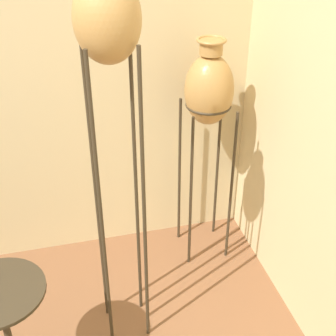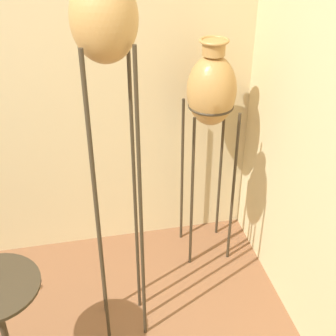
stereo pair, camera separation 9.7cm
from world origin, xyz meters
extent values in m
cylinder|color=#382D1E|center=(0.53, 0.72, 0.91)|extent=(0.02, 0.02, 1.81)
cylinder|color=#382D1E|center=(0.75, 0.72, 0.91)|extent=(0.02, 0.02, 1.81)
cylinder|color=#382D1E|center=(0.53, 0.94, 0.91)|extent=(0.02, 0.02, 1.81)
cylinder|color=#382D1E|center=(0.75, 0.94, 0.91)|extent=(0.02, 0.02, 1.81)
torus|color=#382D1E|center=(0.64, 0.83, 1.81)|extent=(0.23, 0.23, 0.02)
ellipsoid|color=#B28447|center=(0.64, 0.83, 1.90)|extent=(0.30, 0.30, 0.40)
cylinder|color=#382D1E|center=(1.18, 1.27, 0.59)|extent=(0.02, 0.02, 1.18)
cylinder|color=#382D1E|center=(1.47, 1.27, 0.59)|extent=(0.02, 0.02, 1.18)
cylinder|color=#382D1E|center=(1.18, 1.56, 0.59)|extent=(0.02, 0.02, 1.18)
cylinder|color=#382D1E|center=(1.47, 1.56, 0.59)|extent=(0.02, 0.02, 1.18)
torus|color=#382D1E|center=(1.32, 1.42, 1.18)|extent=(0.29, 0.29, 0.02)
ellipsoid|color=#B28447|center=(1.32, 1.42, 1.28)|extent=(0.31, 0.31, 0.46)
cylinder|color=#B28447|center=(1.32, 1.42, 1.55)|extent=(0.14, 0.14, 0.09)
torus|color=#B28447|center=(1.32, 1.42, 1.59)|extent=(0.18, 0.18, 0.02)
camera|label=1|loc=(0.40, -1.19, 2.40)|focal=50.00mm
camera|label=2|loc=(0.49, -1.21, 2.40)|focal=50.00mm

